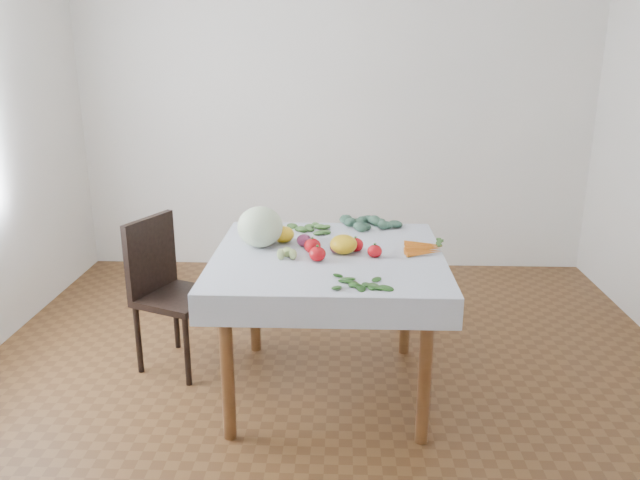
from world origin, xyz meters
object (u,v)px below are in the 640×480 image
(chair, at_px, (166,283))
(cabbage, at_px, (260,227))
(carrot_bunch, at_px, (425,248))
(heirloom_back, at_px, (283,234))
(table, at_px, (328,273))

(chair, distance_m, cabbage, 0.69)
(carrot_bunch, bearing_deg, heirloom_back, 170.40)
(chair, bearing_deg, heirloom_back, -7.46)
(chair, xyz_separation_m, carrot_bunch, (1.38, -0.21, 0.28))
(table, bearing_deg, cabbage, 163.59)
(cabbage, bearing_deg, heirloom_back, 36.02)
(cabbage, distance_m, carrot_bunch, 0.83)
(chair, height_order, carrot_bunch, chair)
(table, relative_size, carrot_bunch, 4.57)
(chair, height_order, heirloom_back, chair)
(table, distance_m, heirloom_back, 0.33)
(heirloom_back, distance_m, carrot_bunch, 0.73)
(table, distance_m, cabbage, 0.42)
(carrot_bunch, bearing_deg, chair, 171.42)
(table, xyz_separation_m, carrot_bunch, (0.48, 0.06, 0.12))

